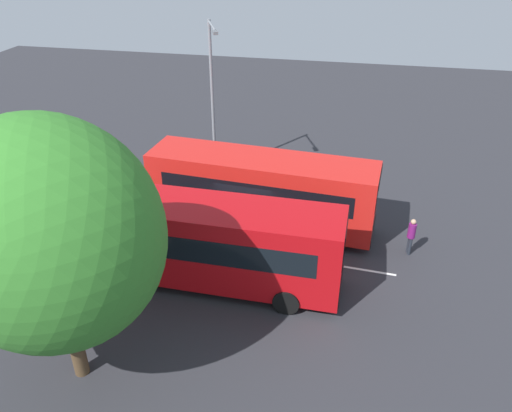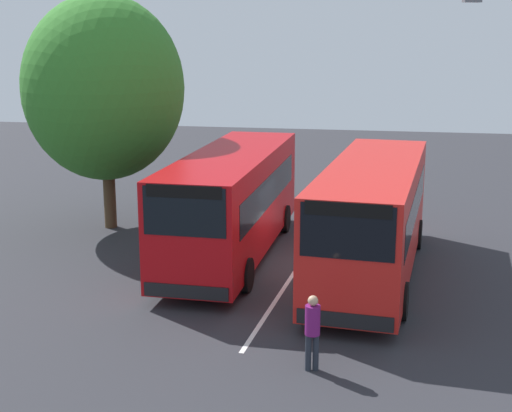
{
  "view_description": "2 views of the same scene",
  "coord_description": "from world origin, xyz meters",
  "px_view_note": "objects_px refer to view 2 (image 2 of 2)",
  "views": [
    {
      "loc": [
        4.32,
        -16.93,
        12.24
      ],
      "look_at": [
        0.47,
        1.43,
        1.38
      ],
      "focal_mm": 35.06,
      "sensor_mm": 36.0,
      "label": 1
    },
    {
      "loc": [
        21.05,
        2.69,
        6.89
      ],
      "look_at": [
        0.12,
        -1.33,
        1.84
      ],
      "focal_mm": 50.63,
      "sensor_mm": 36.0,
      "label": 2
    }
  ],
  "objects_px": {
    "bus_center_left": "(372,215)",
    "pedestrian": "(312,327)",
    "bus_far_left": "(232,200)",
    "depot_tree": "(105,88)"
  },
  "relations": [
    {
      "from": "depot_tree",
      "to": "bus_far_left",
      "type": "bearing_deg",
      "value": 63.14
    },
    {
      "from": "bus_center_left",
      "to": "pedestrian",
      "type": "height_order",
      "value": "bus_center_left"
    },
    {
      "from": "bus_far_left",
      "to": "depot_tree",
      "type": "xyz_separation_m",
      "value": [
        -2.62,
        -5.18,
        3.24
      ]
    },
    {
      "from": "depot_tree",
      "to": "pedestrian",
      "type": "bearing_deg",
      "value": 40.08
    },
    {
      "from": "bus_center_left",
      "to": "depot_tree",
      "type": "height_order",
      "value": "depot_tree"
    },
    {
      "from": "pedestrian",
      "to": "depot_tree",
      "type": "distance_m",
      "value": 13.99
    },
    {
      "from": "bus_center_left",
      "to": "depot_tree",
      "type": "relative_size",
      "value": 1.22
    },
    {
      "from": "bus_center_left",
      "to": "depot_tree",
      "type": "distance_m",
      "value": 10.81
    },
    {
      "from": "bus_far_left",
      "to": "pedestrian",
      "type": "distance_m",
      "value": 8.39
    },
    {
      "from": "bus_far_left",
      "to": "bus_center_left",
      "type": "height_order",
      "value": "same"
    }
  ]
}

